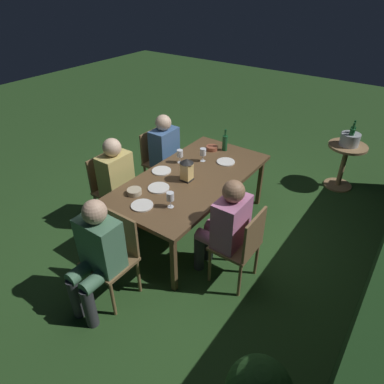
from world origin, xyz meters
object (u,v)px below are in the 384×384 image
Objects in this scene: wine_glass_b at (180,154)px; plate_c at (226,162)px; green_bottle_on_table at (225,142)px; dining_table at (192,180)px; person_in_pink at (225,225)px; bowl_olives at (134,191)px; plate_a at (159,188)px; plate_d at (142,205)px; wine_glass_a at (203,152)px; plate_b at (161,171)px; person_in_green at (96,253)px; bowl_bread at (212,148)px; chair_side_left_a at (158,158)px; person_in_mustard at (120,180)px; side_table at (344,159)px; chair_head_far at (115,253)px; person_in_blue at (168,152)px; wine_glass_c at (170,197)px; lantern_centerpiece at (187,168)px; ice_bucket at (350,138)px; chair_side_left_b at (110,186)px; chair_side_right_b at (242,244)px.

wine_glass_b is 0.57m from plate_c.
plate_c is (0.28, 0.19, -0.10)m from green_bottle_on_table.
dining_table is 0.84m from person_in_pink.
plate_a is at bearing 148.21° from bowl_olives.
wine_glass_a is at bearing -178.04° from plate_d.
wine_glass_a is at bearing 153.23° from plate_b.
bowl_bread is at bearing -175.12° from person_in_green.
plate_d is (1.15, 0.04, -0.11)m from wine_glass_a.
plate_b is (0.57, 0.55, 0.24)m from chair_side_left_a.
plate_a is at bearing -172.08° from person_in_green.
person_in_mustard reaches higher than side_table.
green_bottle_on_table is 0.42m from wine_glass_a.
person_in_blue is at bearing -157.22° from chair_head_far.
dining_table is 1.74× the size of person_in_blue.
person_in_blue reaches higher than wine_glass_c.
green_bottle_on_table is (-0.35, 0.86, 0.35)m from chair_side_left_a.
plate_d is at bearing 23.96° from plate_b.
person_in_blue reaches higher than lantern_centerpiece.
wine_glass_b is at bearing -121.74° from person_in_pink.
person_in_green reaches higher than dining_table.
side_table is (-2.65, 1.04, -0.40)m from wine_glass_c.
person_in_mustard is 0.58m from plate_a.
bowl_olives is 1.02× the size of bowl_bread.
wine_glass_a reaches higher than chair_side_left_a.
plate_a is 1.05× the size of plate_c.
lantern_centerpiece is 1.20× the size of plate_c.
wine_glass_a is 0.49× the size of ice_bucket.
chair_side_left_b is 0.90m from chair_side_left_a.
person_in_mustard is 0.93m from chair_side_left_a.
green_bottle_on_table is at bearing 170.60° from bowl_olives.
person_in_pink is 0.60m from wine_glass_c.
chair_side_left_b is 5.64× the size of bowl_olives.
person_in_green is 5.13× the size of plate_d.
wine_glass_b is at bearing -169.21° from person_in_green.
plate_d is (-0.48, -0.07, 0.24)m from chair_head_far.
wine_glass_c is (0.17, -0.73, 0.35)m from chair_side_right_b.
side_table is (-2.15, 1.57, -0.29)m from plate_b.
plate_a is 0.35× the size of side_table.
person_in_green is 7.62× the size of bowl_bread.
ice_bucket is at bearing 144.75° from plate_c.
person_in_pink is 6.80× the size of wine_glass_b.
wine_glass_a is at bearing -38.68° from side_table.
side_table is (-1.24, 1.26, -0.39)m from green_bottle_on_table.
chair_side_left_b is at bearing 0.00° from chair_side_left_a.
plate_c is 0.33× the size of side_table.
lantern_centerpiece is at bearing 179.85° from person_in_green.
bowl_bread is at bearing -142.26° from person_in_pink.
wine_glass_a is at bearing -167.21° from lantern_centerpiece.
person_in_blue is 4.93× the size of plate_a.
green_bottle_on_table reaches higher than plate_c.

